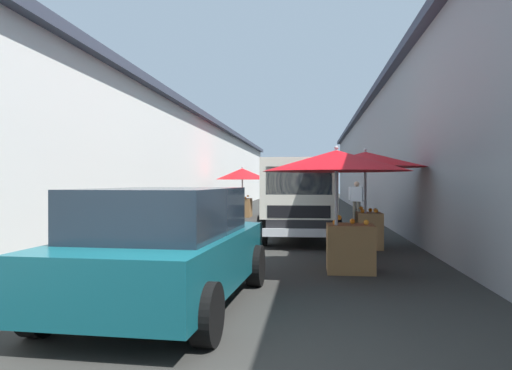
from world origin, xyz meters
TOP-DOWN VIEW (x-y plane):
  - ground at (13.50, 0.00)m, footprint 90.00×90.00m
  - building_left_whitewash at (15.75, 7.09)m, footprint 49.80×7.50m
  - building_right_concrete at (15.75, -7.09)m, footprint 49.80×7.50m
  - fruit_stall_near_right at (4.48, -1.53)m, footprint 2.46×2.46m
  - fruit_stall_mid_lane at (17.30, 1.93)m, footprint 2.32×2.32m
  - fruit_stall_near_left at (7.48, -2.30)m, footprint 2.70×2.70m
  - hatchback_car at (2.02, 0.67)m, footprint 4.00×2.10m
  - delivery_truck at (8.55, -0.78)m, footprint 4.94×2.02m
  - vendor_by_crates at (15.46, -2.81)m, footprint 0.30×0.61m
  - vendor_in_shade at (17.09, -0.66)m, footprint 0.22×0.64m
  - parked_scooter at (10.78, 1.85)m, footprint 1.68×0.52m
  - plastic_stool at (7.16, 0.57)m, footprint 0.30×0.30m

SIDE VIEW (x-z plane):
  - ground at x=13.50m, z-range 0.00..0.00m
  - plastic_stool at x=7.16m, z-range 0.11..0.54m
  - parked_scooter at x=10.78m, z-range -0.12..1.02m
  - hatchback_car at x=2.02m, z-range 0.01..1.46m
  - vendor_by_crates at x=15.46m, z-range 0.11..1.65m
  - vendor_in_shade at x=17.09m, z-range 0.12..1.71m
  - delivery_truck at x=8.55m, z-range 0.00..2.08m
  - fruit_stall_near_right at x=4.48m, z-range 0.55..2.67m
  - fruit_stall_mid_lane at x=17.30m, z-range 0.52..2.71m
  - fruit_stall_near_left at x=7.48m, z-range 0.69..2.97m
  - building_left_whitewash at x=15.75m, z-range 0.01..4.47m
  - building_right_concrete at x=15.75m, z-range 0.01..5.14m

